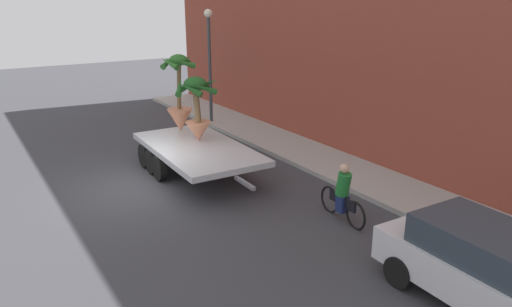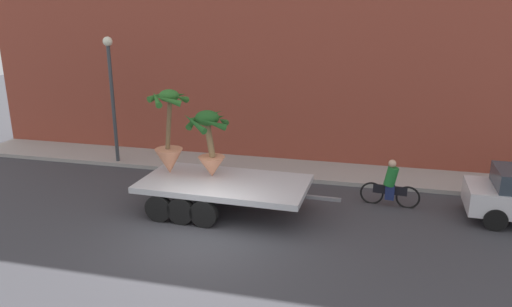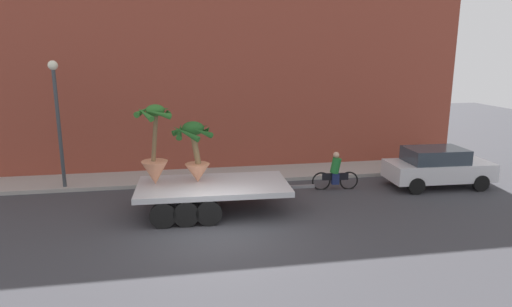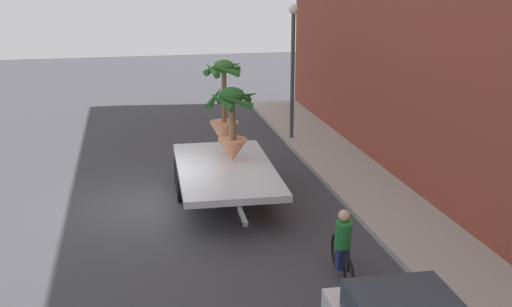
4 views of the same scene
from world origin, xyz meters
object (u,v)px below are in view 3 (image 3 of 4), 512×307
potted_palm_middle (195,151)px  flatbed_trailer (206,190)px  parked_car (437,167)px  potted_palm_rear (155,152)px  cyclist (335,173)px  street_lamp (57,108)px

potted_palm_middle → flatbed_trailer: bearing=-42.2°
potted_palm_middle → parked_car: 9.71m
potted_palm_rear → cyclist: potted_palm_rear is taller
potted_palm_middle → cyclist: 5.79m
cyclist → potted_palm_rear: bearing=-168.5°
flatbed_trailer → parked_car: size_ratio=1.46×
cyclist → street_lamp: street_lamp is taller
potted_palm_middle → potted_palm_rear: bearing=-179.0°
street_lamp → flatbed_trailer: bearing=-32.3°
flatbed_trailer → street_lamp: size_ratio=1.25×
flatbed_trailer → street_lamp: bearing=147.7°
parked_car → street_lamp: size_ratio=0.86×
cyclist → parked_car: parked_car is taller
parked_car → street_lamp: bearing=172.0°
flatbed_trailer → cyclist: cyclist is taller
flatbed_trailer → potted_palm_middle: potted_palm_middle is taller
cyclist → parked_car: 4.15m
parked_car → cyclist: bearing=175.2°
flatbed_trailer → parked_car: bearing=8.0°
cyclist → street_lamp: size_ratio=0.38×
street_lamp → cyclist: bearing=-9.3°
potted_palm_rear → potted_palm_middle: 1.31m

